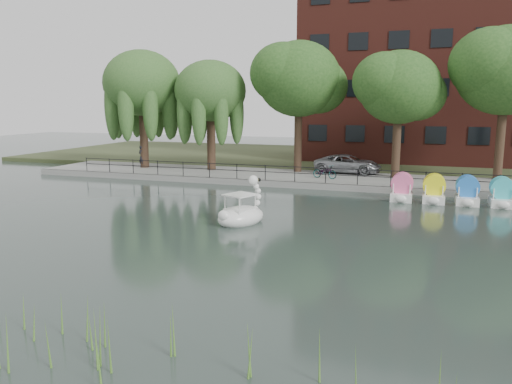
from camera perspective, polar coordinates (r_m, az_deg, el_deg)
The scene contains 17 objects.
ground_plane at distance 20.07m, azimuth -5.05°, elevation -5.48°, with size 120.00×120.00×0.00m, color #394641.
promenade at distance 34.96m, azimuth 5.56°, elevation 1.54°, with size 40.00×6.00×0.40m, color gray.
kerb at distance 32.13m, azimuth 4.35°, elevation 0.80°, with size 40.00×0.25×0.40m, color gray.
land_strip at distance 48.59m, azimuth 9.36°, elevation 3.83°, with size 60.00×22.00×0.36m, color #47512D.
railing at distance 32.18m, azimuth 4.46°, elevation 2.52°, with size 32.00×0.05×1.00m.
apartment_building at distance 47.81m, azimuth 18.26°, elevation 14.39°, with size 20.00×10.07×18.00m.
willow_left at distance 40.06m, azimuth -12.92°, elevation 11.99°, with size 5.88×5.88×9.01m.
willow_mid at distance 37.93m, azimuth -5.24°, elevation 11.38°, with size 5.32×5.32×8.15m.
broadleaf_center at distance 36.79m, azimuth 4.93°, elevation 12.69°, with size 6.00×6.00×9.25m.
broadleaf_right at distance 35.23m, azimuth 16.05°, elevation 11.36°, with size 5.40×5.40×8.32m.
broadleaf_far at distance 36.52m, azimuth 26.68°, elevation 12.23°, with size 6.30×6.30×9.71m.
minivan at distance 36.66m, azimuth 10.45°, elevation 3.33°, with size 5.45×2.51×1.52m, color gray.
bicycle at distance 33.81m, azimuth 7.87°, elevation 2.40°, with size 1.72×0.60×1.00m, color gray.
pedestrian at distance 40.16m, azimuth -12.92°, elevation 4.15°, with size 0.71×0.48×1.98m, color black.
swan_boat at distance 22.71m, azimuth -1.65°, elevation -2.41°, with size 2.44×2.91×2.11m.
pedal_boat_row at distance 29.47m, azimuth 26.27°, elevation -0.27°, with size 11.35×1.70×1.40m.
reed_bank at distance 11.13m, azimuth -15.82°, elevation -15.73°, with size 24.00×2.40×1.20m.
Camera 1 is at (7.86, -17.67, 5.38)m, focal length 35.00 mm.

